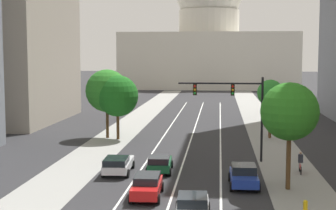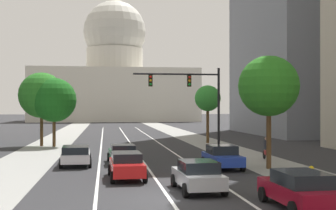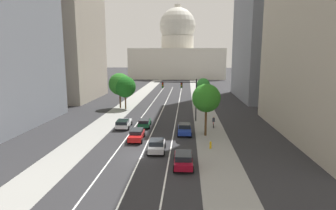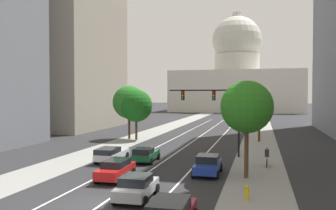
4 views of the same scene
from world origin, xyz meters
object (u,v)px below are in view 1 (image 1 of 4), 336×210
at_px(car_silver, 193,207).
at_px(car_red, 147,185).
at_px(car_blue, 244,175).
at_px(street_tree_near_left, 118,96).
at_px(car_white, 118,164).
at_px(street_tree_far_right, 270,93).
at_px(cyclist, 300,163).
at_px(street_tree_mid_left, 107,91).
at_px(car_green, 160,163).
at_px(fire_hydrant, 305,207).
at_px(capitol_building, 209,41).
at_px(street_tree_mid_right, 290,112).
at_px(traffic_signal_mast, 237,102).

height_order(car_silver, car_red, car_silver).
relative_size(car_blue, street_tree_near_left, 0.60).
relative_size(car_white, street_tree_far_right, 0.73).
xyz_separation_m(cyclist, street_tree_mid_left, (-18.57, 14.85, 4.37)).
height_order(car_silver, street_tree_far_right, street_tree_far_right).
height_order(car_green, fire_hydrant, car_green).
bearing_deg(car_red, fire_hydrant, -107.80).
bearing_deg(car_white, street_tree_far_right, -38.80).
height_order(car_red, street_tree_near_left, street_tree_near_left).
distance_m(street_tree_far_right, street_tree_mid_left, 17.90).
xyz_separation_m(car_silver, fire_hydrant, (6.42, 1.54, -0.30)).
bearing_deg(street_tree_far_right, street_tree_mid_left, -174.43).
bearing_deg(fire_hydrant, car_red, 164.10).
distance_m(car_silver, car_red, 5.33).
xyz_separation_m(car_blue, car_red, (-6.36, -3.34, -0.00)).
bearing_deg(capitol_building, street_tree_far_right, -84.16).
relative_size(car_red, street_tree_mid_right, 0.59).
distance_m(car_blue, car_green, 7.27).
xyz_separation_m(capitol_building, traffic_signal_mast, (4.49, -96.42, -7.42)).
relative_size(car_blue, street_tree_mid_right, 0.56).
xyz_separation_m(car_silver, street_tree_mid_left, (-10.83, 26.80, 4.45)).
relative_size(street_tree_near_left, street_tree_mid_left, 0.92).
xyz_separation_m(car_white, traffic_signal_mast, (9.25, 5.52, 4.42)).
relative_size(capitol_building, car_silver, 11.27).
height_order(capitol_building, car_blue, capitol_building).
bearing_deg(capitol_building, car_green, -90.89).
bearing_deg(traffic_signal_mast, street_tree_mid_right, -69.67).
bearing_deg(street_tree_near_left, street_tree_mid_right, -50.28).
height_order(car_silver, fire_hydrant, car_silver).
xyz_separation_m(capitol_building, fire_hydrant, (8.01, -110.89, -12.12)).
bearing_deg(car_blue, traffic_signal_mast, 0.77).
height_order(car_white, fire_hydrant, car_white).
relative_size(car_green, street_tree_far_right, 0.63).
bearing_deg(car_red, street_tree_mid_right, -74.65).
bearing_deg(street_tree_near_left, car_white, -78.57).
xyz_separation_m(street_tree_mid_right, street_tree_near_left, (-15.67, 18.85, -0.63)).
height_order(car_white, street_tree_far_right, street_tree_far_right).
relative_size(fire_hydrant, street_tree_mid_right, 0.12).
height_order(street_tree_far_right, street_tree_near_left, street_tree_near_left).
xyz_separation_m(capitol_building, car_green, (-1.58, -101.27, -11.86)).
relative_size(car_green, car_red, 0.94).
relative_size(capitol_building, street_tree_near_left, 6.65).
bearing_deg(car_blue, street_tree_far_right, -11.45).
relative_size(capitol_building, car_blue, 11.18).
xyz_separation_m(car_red, street_tree_near_left, (-6.31, 21.76, 3.95)).
distance_m(car_blue, fire_hydrant, 6.90).
bearing_deg(car_green, street_tree_near_left, 20.39).
height_order(capitol_building, street_tree_far_right, capitol_building).
bearing_deg(fire_hydrant, car_green, 134.93).
relative_size(car_red, street_tree_near_left, 0.62).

